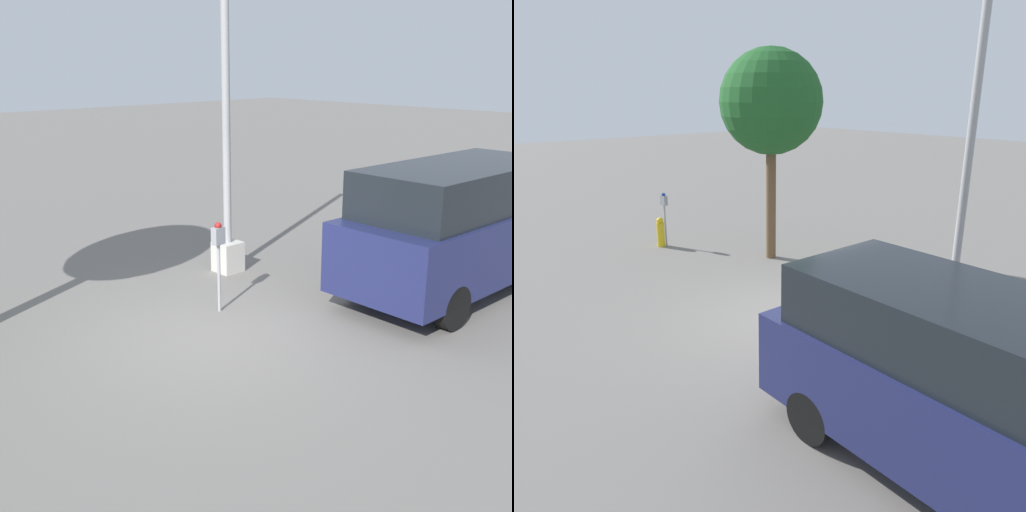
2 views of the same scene
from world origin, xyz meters
The scene contains 4 objects.
ground_plane centered at (0.00, 0.00, 0.00)m, with size 80.00×80.00×0.00m, color slate.
parking_meter_near centered at (0.66, 0.67, 1.04)m, with size 0.21×0.13×1.40m.
lamp_post centered at (2.02, 2.06, 1.60)m, with size 0.44×0.44×5.47m.
parked_van centered at (4.06, -1.32, 1.15)m, with size 4.66×1.88×2.14m.
Camera 1 is at (-5.16, -6.41, 3.71)m, focal length 45.00 mm.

